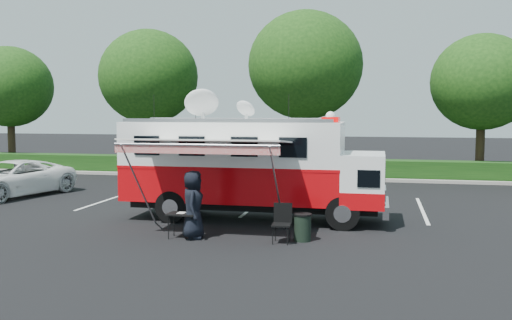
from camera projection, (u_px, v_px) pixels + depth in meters
The scene contains 10 objects.
ground_plane at pixel (253, 220), 18.46m from camera, with size 120.00×120.00×0.00m, color black.
back_border at pixel (326, 83), 30.35m from camera, with size 60.00×6.14×8.87m.
stall_lines at pixel (257, 204), 21.49m from camera, with size 24.12×5.50×0.01m.
command_truck at pixel (250, 166), 18.33m from camera, with size 8.44×2.32×4.05m.
awning at pixel (205, 143), 16.06m from camera, with size 4.61×2.40×2.79m.
white_suv at pixel (12, 196), 23.44m from camera, with size 2.44×5.30×1.47m, color white.
person at pixel (193, 238), 15.76m from camera, with size 0.92×0.60×1.89m, color black.
folding_table at pixel (183, 215), 15.74m from camera, with size 0.84×0.61×0.70m.
folding_chair at pixel (282, 219), 15.26m from camera, with size 0.53×0.55×1.05m.
trash_bin at pixel (303, 227), 15.43m from camera, with size 0.50×0.50×0.75m.
Camera 1 is at (3.97, -17.79, 3.54)m, focal length 40.00 mm.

